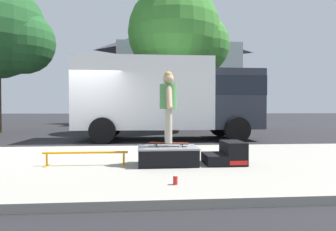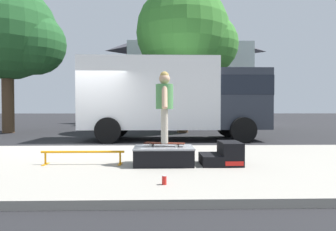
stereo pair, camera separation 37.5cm
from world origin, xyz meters
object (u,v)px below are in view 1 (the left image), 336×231
Objects in this scene: grind_rail at (86,155)px; box_truck at (169,96)px; soda_can at (175,180)px; street_tree_neighbour at (0,32)px; kicker_ramp at (227,154)px; skater_kid at (168,101)px; street_tree_main at (180,36)px; skateboard at (168,143)px; skate_box at (168,155)px.

box_truck is (2.04, 5.53, 1.38)m from grind_rail.
street_tree_neighbour reaches higher than soda_can.
street_tree_neighbour is (-8.51, 8.93, 4.56)m from kicker_ramp.
street_tree_main is at bearing 81.66° from skater_kid.
box_truck is at bearing 96.75° from kicker_ramp.
skateboard is 0.12× the size of box_truck.
skateboard reaches higher than grind_rail.
street_tree_neighbour is (-7.36, 8.93, 4.56)m from skate_box.
street_tree_neighbour is at bearing 125.33° from soda_can.
street_tree_neighbour is at bearing 123.23° from grind_rail.
street_tree_main is at bearing 0.43° from street_tree_neighbour.
skater_kid reaches higher than soda_can.
street_tree_main is at bearing 88.92° from kicker_ramp.
skater_kid is (1.56, -0.00, 1.02)m from grind_rail.
grind_rail is 2.16m from soda_can.
street_tree_neighbour reaches higher than kicker_ramp.
skater_kid is at bearing 0.00° from skateboard.
box_truck is 0.94× the size of street_tree_main.
street_tree_main is at bearing 81.62° from skate_box.
kicker_ramp is 0.10× the size of street_tree_neighbour.
skateboard is (0.02, 0.06, 0.21)m from skate_box.
kicker_ramp is at bearing -0.02° from skate_box.
skate_box is 0.16× the size of box_truck.
kicker_ramp is at bearing -83.25° from box_truck.
skate_box is 1.49× the size of kicker_ramp.
skateboard reaches higher than skate_box.
skateboard is at bearing 89.11° from soda_can.
skateboard is 6.39× the size of soda_can.
box_truck is (0.49, 5.59, 1.40)m from skate_box.
box_truck is at bearing -23.04° from street_tree_neighbour.
kicker_ramp is at bearing -1.36° from grind_rail.
skate_box is at bearing -104.54° from skater_kid.
soda_can is (-0.02, -1.50, -0.34)m from skateboard.
soda_can is at bearing -90.32° from skate_box.
grind_rail is 1.58m from skateboard.
kicker_ramp reaches higher than skateboard.
skater_kid is 0.19× the size of street_tree_neighbour.
grind_rail reaches higher than soda_can.
kicker_ramp is at bearing 50.99° from soda_can.
skateboard is 0.59× the size of skater_kid.
box_truck reaches higher than grind_rail.
soda_can is at bearing -129.01° from kicker_ramp.
street_tree_main is (0.83, 3.40, 3.18)m from box_truck.
skate_box is at bearing -98.38° from street_tree_main.
skater_kid is at bearing -50.27° from street_tree_neighbour.
street_tree_main reaches higher than skater_kid.
skate_box is 1.44m from soda_can.
street_tree_neighbour reaches higher than street_tree_main.
skater_kid is at bearing -98.34° from street_tree_main.
grind_rail is at bearing 178.64° from kicker_ramp.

